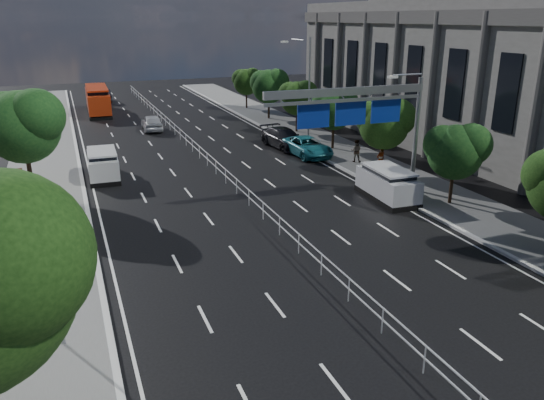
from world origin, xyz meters
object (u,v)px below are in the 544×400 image
overhead_gantry (363,108)px  parked_car_teal (307,147)px  white_minivan (103,165)px  pedestrian_b (356,151)px  red_bus (98,99)px  parked_car_dark (284,138)px  silver_minivan (388,184)px  near_car_dark (103,96)px  near_car_silver (152,123)px  toilet_sign (37,272)px  pedestrian_a (381,160)px

overhead_gantry → parked_car_teal: size_ratio=1.90×
white_minivan → pedestrian_b: (18.27, -2.95, 0.03)m
parked_car_teal → red_bus: bearing=112.9°
white_minivan → red_bus: 27.84m
white_minivan → pedestrian_b: bearing=-7.4°
overhead_gantry → parked_car_teal: (1.56, 10.85, -4.86)m
parked_car_dark → white_minivan: bearing=-172.1°
white_minivan → silver_minivan: bearing=-33.1°
red_bus → near_car_dark: 8.64m
white_minivan → near_car_silver: size_ratio=1.01×
toilet_sign → near_car_dark: bearing=83.6°
overhead_gantry → white_minivan: 18.16m
near_car_silver → near_car_dark: (-2.92, 20.90, 0.05)m
near_car_dark → silver_minivan: (12.88, -47.34, 0.15)m
near_car_silver → parked_car_dark: parked_car_dark is taller
parked_car_teal → pedestrian_b: bearing=-59.9°
near_car_dark → parked_car_teal: bearing=109.1°
parked_car_teal → pedestrian_b: size_ratio=3.15×
overhead_gantry → near_car_dark: (-11.32, 46.55, -4.78)m
near_car_dark → pedestrian_a: (15.41, -42.53, 0.25)m
red_bus → parked_car_teal: red_bus is taller
overhead_gantry → pedestrian_a: bearing=44.5°
parked_car_teal → near_car_dark: bearing=105.3°
overhead_gantry → red_bus: overhead_gantry is taller
overhead_gantry → silver_minivan: (1.56, -0.79, -4.63)m
white_minivan → pedestrian_b: 18.50m
pedestrian_a → near_car_silver: bearing=-71.8°
pedestrian_a → red_bus: bearing=-75.7°
white_minivan → silver_minivan: (15.81, -11.04, 0.00)m
overhead_gantry → near_car_dark: 48.15m
red_bus → silver_minivan: size_ratio=2.11×
toilet_sign → pedestrian_b: size_ratio=2.54×
parked_car_dark → pedestrian_b: size_ratio=3.29×
white_minivan → near_car_dark: bearing=87.2°
white_minivan → parked_car_teal: bearing=4.0°
red_bus → near_car_silver: (4.16, -12.38, -0.81)m
near_car_silver → near_car_dark: 21.10m
red_bus → parked_car_dark: (13.50, -23.88, -0.77)m
parked_car_dark → red_bus: bearing=112.9°
near_car_silver → pedestrian_a: bearing=122.7°
near_car_silver → near_car_dark: bearing=-79.4°
parked_car_teal → parked_car_dark: 3.36m
toilet_sign → near_car_dark: size_ratio=0.87×
overhead_gantry → pedestrian_b: overhead_gantry is taller
near_car_dark → parked_car_dark: (12.26, -32.39, -0.01)m
overhead_gantry → near_car_dark: overhead_gantry is taller
silver_minivan → pedestrian_b: 8.45m
pedestrian_b → pedestrian_a: bearing=124.5°
red_bus → pedestrian_a: bearing=-62.5°
silver_minivan → parked_car_dark: silver_minivan is taller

